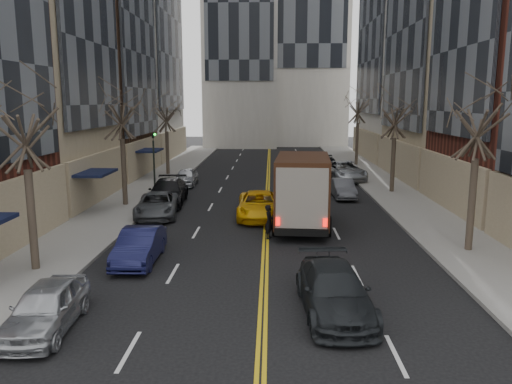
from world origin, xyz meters
TOP-DOWN VIEW (x-y plane):
  - sidewalk_left at (-9.00, 27.00)m, footprint 4.00×66.00m
  - sidewalk_right at (9.00, 27.00)m, footprint 4.00×66.00m
  - tree_lf_near at (-8.80, 8.00)m, footprint 3.20×3.20m
  - tree_lf_mid at (-8.80, 20.00)m, footprint 3.20×3.20m
  - tree_lf_far at (-8.80, 33.00)m, footprint 3.20×3.20m
  - tree_rt_near at (8.80, 11.00)m, footprint 3.20×3.20m
  - tree_rt_mid at (8.80, 25.00)m, footprint 3.20×3.20m
  - tree_rt_far at (8.80, 40.00)m, footprint 3.20×3.20m
  - traffic_signal at (-7.39, 22.00)m, footprint 0.29×0.26m
  - ups_truck at (1.87, 15.28)m, footprint 3.20×7.03m
  - observer_sedan at (2.21, 4.59)m, footprint 2.32×5.08m
  - taxi at (-0.42, 17.29)m, footprint 2.48×5.21m
  - pedestrian at (0.15, 13.01)m, footprint 0.50×0.66m
  - parked_lf_a at (-6.19, 3.17)m, footprint 1.82×4.10m
  - parked_lf_b at (-5.10, 9.28)m, footprint 1.54×4.21m
  - parked_lf_c at (-6.21, 17.38)m, footprint 2.78×5.07m
  - parked_lf_d at (-6.30, 20.74)m, footprint 2.53×5.55m
  - parked_lf_e at (-6.30, 27.73)m, footprint 1.61×3.91m
  - parked_rt_a at (5.10, 23.22)m, footprint 1.44×3.89m
  - parked_rt_b at (6.30, 30.74)m, footprint 3.38×5.99m
  - parked_rt_c at (5.10, 33.58)m, footprint 2.51×5.52m

SIDE VIEW (x-z plane):
  - sidewalk_left at x=-9.00m, z-range 0.00..0.15m
  - sidewalk_right at x=9.00m, z-range 0.00..0.15m
  - parked_rt_a at x=5.10m, z-range 0.00..1.27m
  - parked_lf_e at x=-6.30m, z-range 0.00..1.33m
  - parked_lf_c at x=-6.21m, z-range 0.00..1.35m
  - parked_lf_a at x=-6.19m, z-range 0.00..1.37m
  - parked_lf_b at x=-5.10m, z-range 0.00..1.38m
  - taxi at x=-0.42m, z-range 0.00..1.44m
  - observer_sedan at x=2.21m, z-range 0.00..1.44m
  - parked_rt_c at x=5.10m, z-range 0.00..1.57m
  - parked_lf_d at x=-6.30m, z-range 0.00..1.57m
  - parked_rt_b at x=6.30m, z-range 0.00..1.58m
  - pedestrian at x=0.15m, z-range 0.00..1.63m
  - ups_truck at x=1.87m, z-range 0.01..3.77m
  - traffic_signal at x=-7.39m, z-range 0.47..5.17m
  - tree_lf_far at x=-8.80m, z-range 1.97..10.08m
  - tree_rt_mid at x=8.80m, z-range 2.01..10.33m
  - tree_lf_near at x=-8.80m, z-range 2.03..10.45m
  - tree_rt_near at x=8.80m, z-range 2.10..10.81m
  - tree_lf_mid at x=-8.80m, z-range 2.14..11.05m
  - tree_rt_far at x=8.80m, z-range 2.19..11.29m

